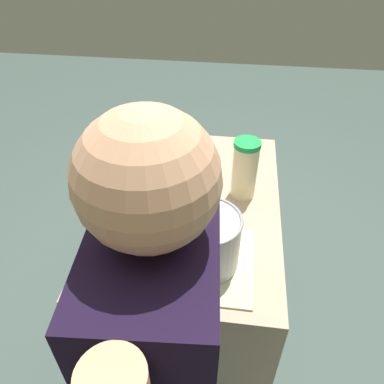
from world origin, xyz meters
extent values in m
plane|color=#455752|center=(0.00, 0.00, 0.00)|extent=(8.00, 8.00, 0.00)
cube|color=tan|center=(0.00, 0.00, 0.44)|extent=(1.07, 0.72, 0.88)
cube|color=beige|center=(0.32, 0.09, 0.89)|extent=(0.35, 0.32, 0.01)
cylinder|color=#B7B7BC|center=(0.32, 0.09, 0.99)|extent=(0.22, 0.22, 0.19)
torus|color=#99999E|center=(0.32, 0.09, 1.09)|extent=(0.23, 0.23, 0.01)
cube|color=black|center=(0.19, 0.09, 1.04)|extent=(0.04, 0.02, 0.02)
cube|color=black|center=(0.44, 0.09, 1.04)|extent=(0.04, 0.02, 0.02)
cylinder|color=beige|center=(-0.08, 0.20, 1.00)|extent=(0.10, 0.10, 0.24)
cylinder|color=#1C9747|center=(-0.08, 0.20, 1.13)|extent=(0.11, 0.11, 0.02)
ellipsoid|color=yellow|center=(-0.06, 0.20, 1.02)|extent=(0.04, 0.04, 0.01)
cylinder|color=beige|center=(0.39, -0.18, 0.95)|extent=(0.07, 0.07, 0.14)
cylinder|color=#B2AD99|center=(0.39, -0.18, 1.03)|extent=(0.08, 0.08, 0.01)
cylinder|color=silver|center=(-0.01, -0.15, 0.90)|extent=(0.14, 0.14, 0.04)
ellipsoid|color=#357128|center=(-0.02, -0.17, 0.93)|extent=(0.04, 0.04, 0.04)
ellipsoid|color=#276D2D|center=(-0.01, -0.16, 0.93)|extent=(0.05, 0.05, 0.06)
cylinder|color=silver|center=(0.17, -0.21, 0.91)|extent=(0.13, 0.13, 0.05)
ellipsoid|color=#277025|center=(0.17, -0.22, 0.93)|extent=(0.04, 0.04, 0.05)
ellipsoid|color=#3A701E|center=(0.18, -0.19, 0.93)|extent=(0.04, 0.04, 0.05)
ellipsoid|color=#25731E|center=(0.17, -0.21, 0.93)|extent=(0.05, 0.05, 0.06)
cube|color=black|center=(0.79, 0.04, 1.18)|extent=(0.35, 0.22, 0.62)
sphere|color=tan|center=(0.79, 0.04, 1.60)|extent=(0.20, 0.20, 0.20)
cylinder|color=tan|center=(0.58, 0.04, 1.35)|extent=(0.08, 0.08, 0.30)
camera|label=1|loc=(1.17, 0.15, 1.89)|focal=35.29mm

